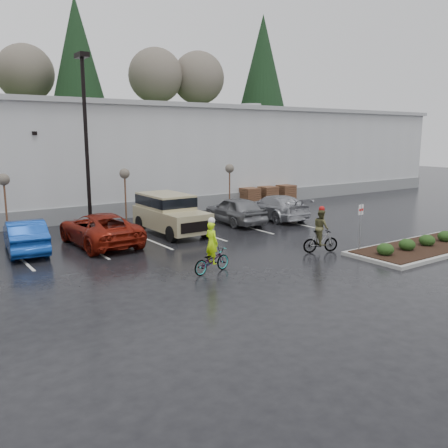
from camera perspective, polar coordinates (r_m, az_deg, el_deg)
ground at (r=18.69m, az=8.91°, el=-5.33°), size 120.00×120.00×0.00m
warehouse at (r=37.10m, az=-15.29°, el=8.05°), size 60.50×15.50×7.20m
wooded_ridge at (r=59.28m, az=-22.88°, el=7.81°), size 80.00×25.00×6.00m
lamppost at (r=26.33m, az=-16.34°, el=11.51°), size 0.50×1.00×9.22m
sapling_west at (r=26.41m, az=-24.97°, el=4.51°), size 0.60×0.60×3.20m
sapling_mid at (r=28.25m, az=-11.86°, el=5.61°), size 0.60×0.60×3.20m
sapling_east at (r=31.93m, az=0.68°, el=6.40°), size 0.60×0.60×3.20m
pallet_stack_a at (r=34.42m, az=3.09°, el=3.26°), size 1.20×1.20×1.35m
pallet_stack_b at (r=35.49m, az=5.27°, el=3.45°), size 1.20×1.20×1.35m
pallet_stack_c at (r=36.66m, az=7.42°, el=3.64°), size 1.20×1.20×1.35m
curb_island at (r=23.40m, az=23.17°, el=-2.63°), size 8.00×3.00×0.15m
mulch_bed at (r=23.38m, az=23.19°, el=-2.40°), size 7.60×2.60×0.04m
shrub_a at (r=20.89m, az=18.84°, el=-2.91°), size 0.70×0.70×0.52m
shrub_b at (r=22.09m, az=21.16°, el=-2.33°), size 0.70×0.70×0.52m
shrub_c at (r=23.33m, az=23.23°, el=-1.82°), size 0.70×0.70×0.52m
shrub_d at (r=24.60m, az=25.09°, el=-1.36°), size 0.70×0.70×0.52m
fire_lane_sign at (r=21.25m, az=16.08°, el=0.21°), size 0.30×0.05×2.20m
car_blue at (r=22.61m, az=-22.78°, el=-1.33°), size 2.05×4.61×1.47m
car_red at (r=23.00m, az=-14.76°, el=-0.58°), size 2.62×5.52×1.52m
suv_tan at (r=24.91m, az=-6.39°, el=1.18°), size 2.20×5.10×2.06m
car_grey at (r=27.64m, az=1.34°, el=1.69°), size 2.22×4.79×1.59m
car_far_silver at (r=29.29m, az=6.20°, el=2.04°), size 2.63×5.34×1.49m
cyclist_hivis at (r=17.81m, az=-1.49°, el=-3.79°), size 1.82×0.92×2.11m
cyclist_olive at (r=21.25m, az=11.57°, el=-1.33°), size 1.66×0.96×2.07m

